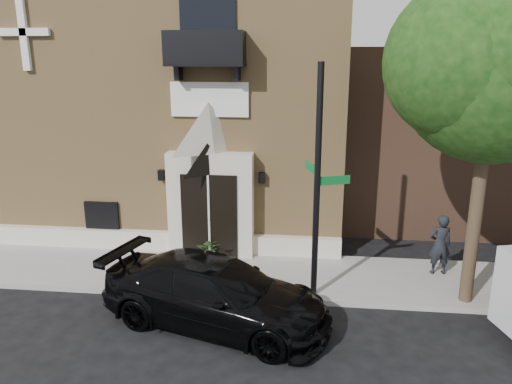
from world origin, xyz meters
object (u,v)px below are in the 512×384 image
black_sedan (216,293)px  fire_hydrant (512,291)px  street_sign (318,184)px  pedestrian_near (440,245)px

black_sedan → fire_hydrant: size_ratio=6.38×
street_sign → pedestrian_near: street_sign is taller
black_sedan → fire_hydrant: black_sedan is taller
pedestrian_near → street_sign: bearing=17.2°
pedestrian_near → black_sedan: bearing=20.3°
fire_hydrant → pedestrian_near: bearing=126.6°
black_sedan → fire_hydrant: (7.12, 1.38, -0.22)m
fire_hydrant → street_sign: bearing=178.6°
street_sign → pedestrian_near: size_ratio=3.37×
black_sedan → pedestrian_near: bearing=-45.2°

